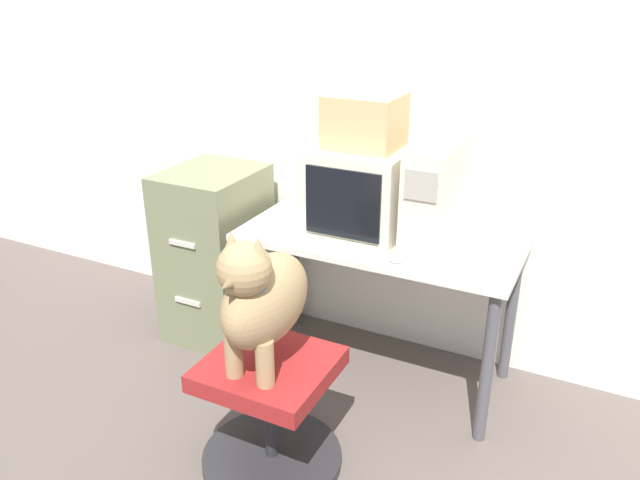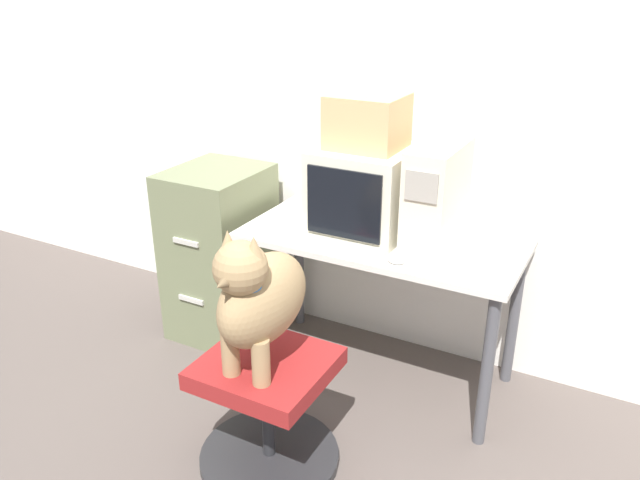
# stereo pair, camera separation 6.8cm
# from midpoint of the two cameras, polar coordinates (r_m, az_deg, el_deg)

# --- Properties ---
(ground_plane) EXTENTS (12.00, 12.00, 0.00)m
(ground_plane) POSITION_cam_midpoint_polar(r_m,az_deg,el_deg) (2.91, 2.05, -14.91)
(ground_plane) COLOR #564C47
(wall_back) EXTENTS (8.00, 0.05, 2.60)m
(wall_back) POSITION_cam_midpoint_polar(r_m,az_deg,el_deg) (2.94, 7.88, 13.29)
(wall_back) COLOR silver
(wall_back) RESTS_ON ground_plane
(desk) EXTENTS (1.24, 0.59, 0.72)m
(desk) POSITION_cam_midpoint_polar(r_m,az_deg,el_deg) (2.82, 4.73, -1.53)
(desk) COLOR silver
(desk) RESTS_ON ground_plane
(crt_monitor) EXTENTS (0.41, 0.44, 0.38)m
(crt_monitor) POSITION_cam_midpoint_polar(r_m,az_deg,el_deg) (2.78, 3.22, 4.66)
(crt_monitor) COLOR beige
(crt_monitor) RESTS_ON desk
(pc_tower) EXTENTS (0.18, 0.41, 0.43)m
(pc_tower) POSITION_cam_midpoint_polar(r_m,az_deg,el_deg) (2.68, 9.72, 4.18)
(pc_tower) COLOR beige
(pc_tower) RESTS_ON desk
(keyboard) EXTENTS (0.48, 0.14, 0.03)m
(keyboard) POSITION_cam_midpoint_polar(r_m,az_deg,el_deg) (2.65, 0.32, -0.37)
(keyboard) COLOR beige
(keyboard) RESTS_ON desk
(computer_mouse) EXTENTS (0.07, 0.04, 0.03)m
(computer_mouse) POSITION_cam_midpoint_polar(r_m,az_deg,el_deg) (2.52, 6.20, -1.77)
(computer_mouse) COLOR silver
(computer_mouse) RESTS_ON desk
(office_chair) EXTENTS (0.55, 0.55, 0.48)m
(office_chair) POSITION_cam_midpoint_polar(r_m,az_deg,el_deg) (2.50, -5.36, -15.35)
(office_chair) COLOR #262628
(office_chair) RESTS_ON ground_plane
(dog) EXTENTS (0.23, 0.48, 0.55)m
(dog) POSITION_cam_midpoint_polar(r_m,az_deg,el_deg) (2.19, -6.26, -5.16)
(dog) COLOR #9E7F56
(dog) RESTS_ON office_chair
(filing_cabinet) EXTENTS (0.43, 0.51, 0.90)m
(filing_cabinet) POSITION_cam_midpoint_polar(r_m,az_deg,el_deg) (3.30, -10.09, -1.25)
(filing_cabinet) COLOR #6B7251
(filing_cabinet) RESTS_ON ground_plane
(cardboard_box) EXTENTS (0.30, 0.28, 0.23)m
(cardboard_box) POSITION_cam_midpoint_polar(r_m,az_deg,el_deg) (2.70, 3.40, 10.81)
(cardboard_box) COLOR tan
(cardboard_box) RESTS_ON crt_monitor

